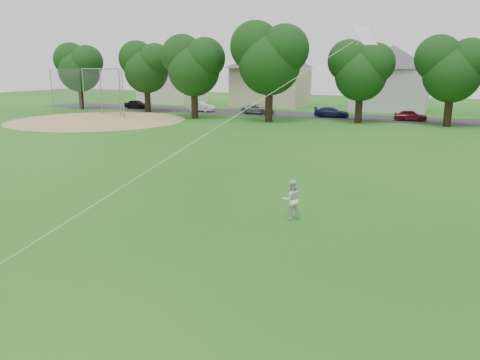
% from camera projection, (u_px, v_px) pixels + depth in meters
% --- Properties ---
extents(ground, '(160.00, 160.00, 0.00)m').
position_uv_depth(ground, '(146.00, 268.00, 13.16)').
color(ground, '#185413').
rests_on(ground, ground).
extents(street, '(90.00, 7.00, 0.01)m').
position_uv_depth(street, '(376.00, 118.00, 50.30)').
color(street, '#2D2D30').
rests_on(street, ground).
extents(dirt_infield, '(18.00, 18.00, 0.02)m').
position_uv_depth(dirt_infield, '(98.00, 120.00, 48.36)').
color(dirt_infield, '#9E7F51').
rests_on(dirt_infield, ground).
extents(older_boy, '(0.93, 0.91, 1.51)m').
position_uv_depth(older_boy, '(291.00, 199.00, 17.14)').
color(older_boy, silver).
rests_on(older_boy, ground).
extents(kite, '(3.77, 6.51, 14.74)m').
position_uv_depth(kite, '(216.00, 128.00, 14.16)').
color(kite, white).
rests_on(kite, ground).
extents(baseball_backstop, '(11.70, 3.58, 5.18)m').
position_uv_depth(baseball_backstop, '(97.00, 92.00, 53.69)').
color(baseball_backstop, gray).
rests_on(baseball_backstop, ground).
extents(tree_row, '(82.43, 9.29, 11.55)m').
position_uv_depth(tree_row, '(410.00, 58.00, 42.36)').
color(tree_row, black).
rests_on(tree_row, ground).
extents(parked_cars, '(64.19, 2.33, 1.26)m').
position_uv_depth(parked_cars, '(398.00, 115.00, 48.37)').
color(parked_cars, black).
rests_on(parked_cars, ground).
extents(house_row, '(76.82, 13.70, 9.92)m').
position_uv_depth(house_row, '(401.00, 70.00, 57.54)').
color(house_row, silver).
rests_on(house_row, ground).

